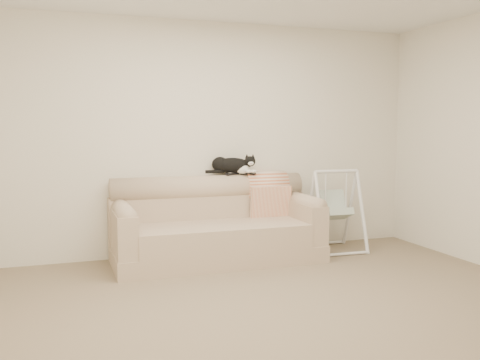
# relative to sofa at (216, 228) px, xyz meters

# --- Properties ---
(ground_plane) EXTENTS (5.00, 5.00, 0.00)m
(ground_plane) POSITION_rel_sofa_xyz_m (0.04, -1.62, -0.35)
(ground_plane) COLOR #736249
(ground_plane) RESTS_ON ground
(room_shell) EXTENTS (5.04, 4.04, 2.60)m
(room_shell) POSITION_rel_sofa_xyz_m (0.04, -1.62, 1.18)
(room_shell) COLOR beige
(room_shell) RESTS_ON ground
(sofa) EXTENTS (2.20, 0.93, 0.90)m
(sofa) POSITION_rel_sofa_xyz_m (0.00, 0.00, 0.00)
(sofa) COLOR #CBAB8D
(sofa) RESTS_ON ground
(remote_a) EXTENTS (0.18, 0.13, 0.03)m
(remote_a) POSITION_rel_sofa_xyz_m (0.27, 0.25, 0.56)
(remote_a) COLOR black
(remote_a) RESTS_ON sofa
(remote_b) EXTENTS (0.16, 0.15, 0.02)m
(remote_b) POSITION_rel_sofa_xyz_m (0.45, 0.21, 0.56)
(remote_b) COLOR black
(remote_b) RESTS_ON sofa
(tuxedo_cat) EXTENTS (0.57, 0.34, 0.23)m
(tuxedo_cat) POSITION_rel_sofa_xyz_m (0.28, 0.26, 0.65)
(tuxedo_cat) COLOR black
(tuxedo_cat) RESTS_ON sofa
(throw_blanket) EXTENTS (0.47, 0.38, 0.58)m
(throw_blanket) POSITION_rel_sofa_xyz_m (0.68, 0.23, 0.37)
(throw_blanket) COLOR #CF6A3F
(throw_blanket) RESTS_ON sofa
(baby_swing) EXTENTS (0.59, 0.63, 0.95)m
(baby_swing) POSITION_rel_sofa_xyz_m (1.45, -0.01, 0.12)
(baby_swing) COLOR white
(baby_swing) RESTS_ON ground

